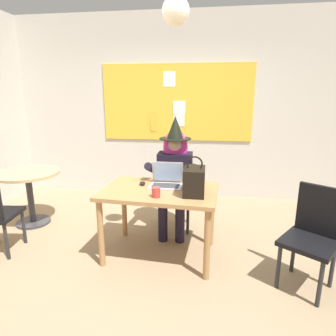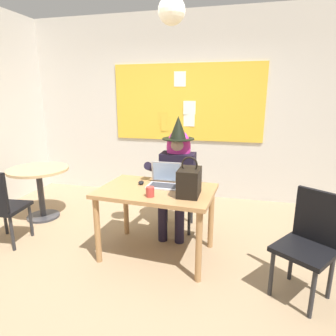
{
  "view_description": "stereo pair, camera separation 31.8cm",
  "coord_description": "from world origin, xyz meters",
  "px_view_note": "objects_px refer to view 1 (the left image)",
  "views": [
    {
      "loc": [
        0.51,
        -2.65,
        1.68
      ],
      "look_at": [
        0.09,
        0.4,
        0.88
      ],
      "focal_mm": 30.51,
      "sensor_mm": 36.0,
      "label": 1
    },
    {
      "loc": [
        0.83,
        -2.59,
        1.68
      ],
      "look_at": [
        0.09,
        0.4,
        0.88
      ],
      "focal_mm": 30.51,
      "sensor_mm": 36.0,
      "label": 2
    }
  ],
  "objects_px": {
    "handbag": "(194,181)",
    "coffee_mug": "(156,192)",
    "chair_at_desk": "(175,188)",
    "desk_main": "(160,199)",
    "computer_mouse": "(142,183)",
    "person_costumed": "(175,169)",
    "side_table_round": "(29,186)",
    "chair_extra_corner": "(313,232)",
    "laptop": "(167,181)"
  },
  "relations": [
    {
      "from": "laptop",
      "to": "coffee_mug",
      "type": "bearing_deg",
      "value": -96.11
    },
    {
      "from": "desk_main",
      "to": "laptop",
      "type": "distance_m",
      "value": 0.21
    },
    {
      "from": "laptop",
      "to": "computer_mouse",
      "type": "relative_size",
      "value": 3.27
    },
    {
      "from": "handbag",
      "to": "chair_extra_corner",
      "type": "xyz_separation_m",
      "value": [
        1.05,
        -0.2,
        -0.36
      ]
    },
    {
      "from": "chair_at_desk",
      "to": "laptop",
      "type": "height_order",
      "value": "laptop"
    },
    {
      "from": "computer_mouse",
      "to": "coffee_mug",
      "type": "height_order",
      "value": "coffee_mug"
    },
    {
      "from": "handbag",
      "to": "coffee_mug",
      "type": "distance_m",
      "value": 0.38
    },
    {
      "from": "side_table_round",
      "to": "computer_mouse",
      "type": "bearing_deg",
      "value": -14.22
    },
    {
      "from": "computer_mouse",
      "to": "side_table_round",
      "type": "bearing_deg",
      "value": 151.54
    },
    {
      "from": "side_table_round",
      "to": "chair_extra_corner",
      "type": "distance_m",
      "value": 3.33
    },
    {
      "from": "coffee_mug",
      "to": "side_table_round",
      "type": "bearing_deg",
      "value": 157.38
    },
    {
      "from": "handbag",
      "to": "coffee_mug",
      "type": "relative_size",
      "value": 3.98
    },
    {
      "from": "person_costumed",
      "to": "laptop",
      "type": "height_order",
      "value": "person_costumed"
    },
    {
      "from": "desk_main",
      "to": "side_table_round",
      "type": "bearing_deg",
      "value": 163.76
    },
    {
      "from": "person_costumed",
      "to": "computer_mouse",
      "type": "distance_m",
      "value": 0.58
    },
    {
      "from": "laptop",
      "to": "computer_mouse",
      "type": "xyz_separation_m",
      "value": [
        -0.26,
        -0.02,
        -0.04
      ]
    },
    {
      "from": "coffee_mug",
      "to": "chair_extra_corner",
      "type": "distance_m",
      "value": 1.43
    },
    {
      "from": "chair_at_desk",
      "to": "side_table_round",
      "type": "xyz_separation_m",
      "value": [
        -1.89,
        -0.21,
        0.01
      ]
    },
    {
      "from": "chair_at_desk",
      "to": "person_costumed",
      "type": "relative_size",
      "value": 0.64
    },
    {
      "from": "laptop",
      "to": "computer_mouse",
      "type": "distance_m",
      "value": 0.26
    },
    {
      "from": "desk_main",
      "to": "computer_mouse",
      "type": "height_order",
      "value": "computer_mouse"
    },
    {
      "from": "handbag",
      "to": "laptop",
      "type": "bearing_deg",
      "value": 142.08
    },
    {
      "from": "coffee_mug",
      "to": "chair_extra_corner",
      "type": "xyz_separation_m",
      "value": [
        1.4,
        -0.07,
        -0.28
      ]
    },
    {
      "from": "laptop",
      "to": "computer_mouse",
      "type": "bearing_deg",
      "value": -174.89
    },
    {
      "from": "person_costumed",
      "to": "side_table_round",
      "type": "xyz_separation_m",
      "value": [
        -1.9,
        -0.09,
        -0.27
      ]
    },
    {
      "from": "side_table_round",
      "to": "chair_at_desk",
      "type": "bearing_deg",
      "value": 6.45
    },
    {
      "from": "desk_main",
      "to": "chair_extra_corner",
      "type": "xyz_separation_m",
      "value": [
        1.41,
        -0.3,
        -0.13
      ]
    },
    {
      "from": "computer_mouse",
      "to": "chair_extra_corner",
      "type": "bearing_deg",
      "value": -28.72
    },
    {
      "from": "desk_main",
      "to": "person_costumed",
      "type": "distance_m",
      "value": 0.65
    },
    {
      "from": "coffee_mug",
      "to": "chair_extra_corner",
      "type": "relative_size",
      "value": 0.1
    },
    {
      "from": "computer_mouse",
      "to": "handbag",
      "type": "distance_m",
      "value": 0.61
    },
    {
      "from": "side_table_round",
      "to": "coffee_mug",
      "type": "bearing_deg",
      "value": -22.62
    },
    {
      "from": "chair_extra_corner",
      "to": "laptop",
      "type": "bearing_deg",
      "value": -71.83
    },
    {
      "from": "computer_mouse",
      "to": "laptop",
      "type": "bearing_deg",
      "value": -10.13
    },
    {
      "from": "chair_at_desk",
      "to": "desk_main",
      "type": "bearing_deg",
      "value": -9.71
    },
    {
      "from": "person_costumed",
      "to": "chair_extra_corner",
      "type": "bearing_deg",
      "value": 54.88
    },
    {
      "from": "laptop",
      "to": "side_table_round",
      "type": "distance_m",
      "value": 1.93
    },
    {
      "from": "desk_main",
      "to": "chair_extra_corner",
      "type": "bearing_deg",
      "value": -11.86
    },
    {
      "from": "computer_mouse",
      "to": "chair_extra_corner",
      "type": "distance_m",
      "value": 1.69
    },
    {
      "from": "side_table_round",
      "to": "laptop",
      "type": "bearing_deg",
      "value": -11.78
    },
    {
      "from": "laptop",
      "to": "computer_mouse",
      "type": "height_order",
      "value": "laptop"
    },
    {
      "from": "person_costumed",
      "to": "computer_mouse",
      "type": "height_order",
      "value": "person_costumed"
    },
    {
      "from": "desk_main",
      "to": "laptop",
      "type": "height_order",
      "value": "laptop"
    },
    {
      "from": "desk_main",
      "to": "coffee_mug",
      "type": "height_order",
      "value": "coffee_mug"
    },
    {
      "from": "person_costumed",
      "to": "laptop",
      "type": "xyz_separation_m",
      "value": [
        -0.03,
        -0.48,
        -0.01
      ]
    },
    {
      "from": "person_costumed",
      "to": "computer_mouse",
      "type": "bearing_deg",
      "value": -30.4
    },
    {
      "from": "side_table_round",
      "to": "desk_main",
      "type": "bearing_deg",
      "value": -16.24
    },
    {
      "from": "handbag",
      "to": "chair_extra_corner",
      "type": "height_order",
      "value": "handbag"
    },
    {
      "from": "chair_at_desk",
      "to": "computer_mouse",
      "type": "relative_size",
      "value": 8.79
    },
    {
      "from": "computer_mouse",
      "to": "coffee_mug",
      "type": "relative_size",
      "value": 1.09
    }
  ]
}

